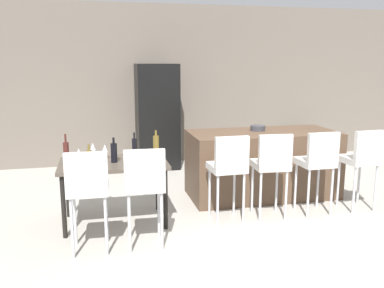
# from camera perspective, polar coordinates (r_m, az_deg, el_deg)

# --- Properties ---
(ground_plane) EXTENTS (10.00, 10.00, 0.00)m
(ground_plane) POSITION_cam_1_polar(r_m,az_deg,el_deg) (5.33, 10.34, -9.57)
(ground_plane) COLOR #ADA89E
(back_wall) EXTENTS (10.00, 0.12, 2.90)m
(back_wall) POSITION_cam_1_polar(r_m,az_deg,el_deg) (7.98, 1.74, 8.20)
(back_wall) COLOR #665B51
(back_wall) RESTS_ON ground_plane
(kitchen_island) EXTENTS (2.05, 0.91, 0.92)m
(kitchen_island) POSITION_cam_1_polar(r_m,az_deg,el_deg) (5.94, 9.61, -2.71)
(kitchen_island) COLOR #4C3828
(kitchen_island) RESTS_ON ground_plane
(bar_chair_left) EXTENTS (0.41, 0.41, 1.05)m
(bar_chair_left) POSITION_cam_1_polar(r_m,az_deg,el_deg) (4.86, 5.04, -2.84)
(bar_chair_left) COLOR beige
(bar_chair_left) RESTS_ON ground_plane
(bar_chair_middle) EXTENTS (0.42, 0.42, 1.05)m
(bar_chair_middle) POSITION_cam_1_polar(r_m,az_deg,el_deg) (5.05, 10.90, -2.46)
(bar_chair_middle) COLOR beige
(bar_chair_middle) RESTS_ON ground_plane
(bar_chair_right) EXTENTS (0.41, 0.41, 1.05)m
(bar_chair_right) POSITION_cam_1_polar(r_m,az_deg,el_deg) (5.31, 16.89, -2.05)
(bar_chair_right) COLOR beige
(bar_chair_right) RESTS_ON ground_plane
(bar_chair_far) EXTENTS (0.42, 0.42, 1.05)m
(bar_chair_far) POSITION_cam_1_polar(r_m,az_deg,el_deg) (5.64, 22.35, -1.66)
(bar_chair_far) COLOR beige
(bar_chair_far) RESTS_ON ground_plane
(dining_table) EXTENTS (1.23, 0.76, 0.74)m
(dining_table) POSITION_cam_1_polar(r_m,az_deg,el_deg) (4.90, -10.72, -3.31)
(dining_table) COLOR #4C4238
(dining_table) RESTS_ON ground_plane
(dining_chair_near) EXTENTS (0.41, 0.41, 1.05)m
(dining_chair_near) POSITION_cam_1_polar(r_m,az_deg,el_deg) (4.17, -14.14, -5.52)
(dining_chair_near) COLOR beige
(dining_chair_near) RESTS_ON ground_plane
(dining_chair_far) EXTENTS (0.42, 0.42, 1.05)m
(dining_chair_far) POSITION_cam_1_polar(r_m,az_deg,el_deg) (4.19, -6.57, -5.16)
(dining_chair_far) COLOR beige
(dining_chair_far) RESTS_ON ground_plane
(wine_bottle_inner) EXTENTS (0.06, 0.06, 0.28)m
(wine_bottle_inner) POSITION_cam_1_polar(r_m,az_deg,el_deg) (4.55, -13.93, -2.08)
(wine_bottle_inner) COLOR brown
(wine_bottle_inner) RESTS_ON dining_table
(wine_bottle_near) EXTENTS (0.07, 0.07, 0.29)m
(wine_bottle_near) POSITION_cam_1_polar(r_m,az_deg,el_deg) (4.83, -10.68, -1.14)
(wine_bottle_near) COLOR black
(wine_bottle_near) RESTS_ON dining_table
(wine_bottle_right) EXTENTS (0.07, 0.07, 0.31)m
(wine_bottle_right) POSITION_cam_1_polar(r_m,az_deg,el_deg) (5.16, -4.97, -0.11)
(wine_bottle_right) COLOR brown
(wine_bottle_right) RESTS_ON dining_table
(wine_bottle_corner) EXTENTS (0.06, 0.06, 0.34)m
(wine_bottle_corner) POSITION_cam_1_polar(r_m,az_deg,el_deg) (4.88, -16.90, -1.14)
(wine_bottle_corner) COLOR #471E19
(wine_bottle_corner) RESTS_ON dining_table
(wine_bottle_far) EXTENTS (0.06, 0.06, 0.29)m
(wine_bottle_far) POSITION_cam_1_polar(r_m,az_deg,el_deg) (5.15, -7.92, -0.34)
(wine_bottle_far) COLOR black
(wine_bottle_far) RESTS_ON dining_table
(wine_glass_left) EXTENTS (0.07, 0.07, 0.17)m
(wine_glass_left) POSITION_cam_1_polar(r_m,az_deg,el_deg) (5.15, -13.47, -0.40)
(wine_glass_left) COLOR silver
(wine_glass_left) RESTS_ON dining_table
(wine_glass_middle) EXTENTS (0.07, 0.07, 0.17)m
(wine_glass_middle) POSITION_cam_1_polar(r_m,az_deg,el_deg) (5.02, -11.89, -0.62)
(wine_glass_middle) COLOR silver
(wine_glass_middle) RESTS_ON dining_table
(wine_glass_end) EXTENTS (0.07, 0.07, 0.17)m
(wine_glass_end) POSITION_cam_1_polar(r_m,az_deg,el_deg) (4.87, -15.30, -1.16)
(wine_glass_end) COLOR silver
(wine_glass_end) RESTS_ON dining_table
(refrigerator) EXTENTS (0.72, 0.68, 1.84)m
(refrigerator) POSITION_cam_1_polar(r_m,az_deg,el_deg) (7.41, -4.82, 3.81)
(refrigerator) COLOR black
(refrigerator) RESTS_ON ground_plane
(fruit_bowl) EXTENTS (0.21, 0.21, 0.07)m
(fruit_bowl) POSITION_cam_1_polar(r_m,az_deg,el_deg) (5.93, 9.03, 2.18)
(fruit_bowl) COLOR #333338
(fruit_bowl) RESTS_ON kitchen_island
(potted_plant) EXTENTS (0.38, 0.38, 0.58)m
(potted_plant) POSITION_cam_1_polar(r_m,az_deg,el_deg) (8.37, 14.82, 0.28)
(potted_plant) COLOR beige
(potted_plant) RESTS_ON ground_plane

